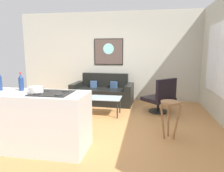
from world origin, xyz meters
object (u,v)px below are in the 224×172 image
Objects in this scene: couch at (103,93)px; bar_stool at (170,110)px; wall_painting at (109,52)px; armchair at (161,97)px; soda_bottle_2 at (21,82)px; mixing_bowl at (36,90)px; coffee_table at (99,99)px.

bar_stool is at bearing -52.82° from couch.
couch is 1.98× the size of wall_painting.
armchair is (1.68, -0.74, 0.12)m from couch.
mixing_bowl is (0.35, -0.16, -0.09)m from soda_bottle_2.
armchair is 1.34× the size of bar_stool.
couch is at bearing 156.28° from armchair.
coffee_table is 4.80× the size of mixing_bowl.
couch is 2.00× the size of armchair.
coffee_table is 1.18× the size of armchair.
couch is 1.15m from coffee_table.
couch is 6.09× the size of soda_bottle_2.
mixing_bowl is at bearing -97.15° from couch.
couch is 3.19m from mixing_bowl.
mixing_bowl is at bearing -159.50° from bar_stool.
armchair is at bearing 92.21° from bar_stool.
coffee_table is at bearing 74.51° from mixing_bowl.
armchair reaches higher than couch.
armchair is at bearing -39.02° from wall_painting.
mixing_bowl reaches higher than coffee_table.
wall_painting reaches higher than bar_stool.
bar_stool is 2.62m from soda_bottle_2.
coffee_table is at bearing -82.17° from couch.
soda_bottle_2 is 1.33× the size of mixing_bowl.
soda_bottle_2 reaches higher than mixing_bowl.
couch is at bearing 127.18° from bar_stool.
coffee_table is 3.60× the size of soda_bottle_2.
mixing_bowl reaches higher than bar_stool.
wall_painting is (0.08, 0.56, 1.25)m from couch.
couch is 3.12m from soda_bottle_2.
wall_painting is at bearing 76.78° from soda_bottle_2.
wall_painting reaches higher than armchair.
coffee_table is (0.16, -1.13, 0.11)m from couch.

